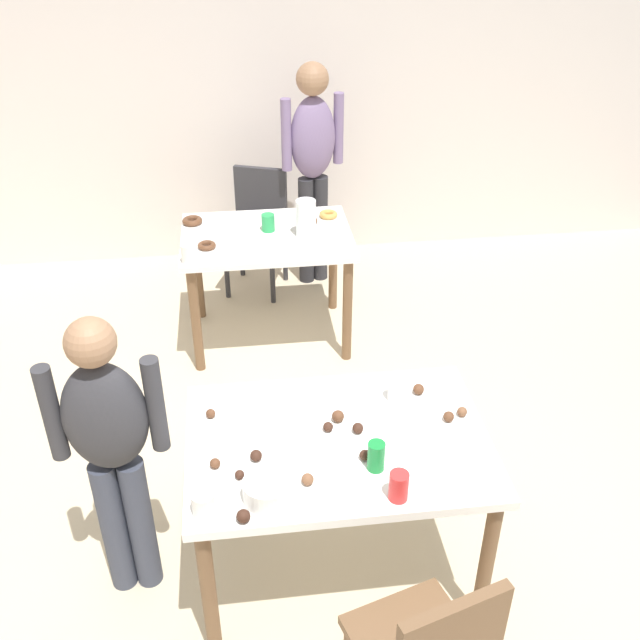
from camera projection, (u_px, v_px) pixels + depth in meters
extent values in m
plane|color=beige|center=(354.00, 558.00, 3.35)|extent=(6.40, 6.40, 0.00)
cube|color=silver|center=(286.00, 86.00, 5.34)|extent=(6.40, 0.10, 2.60)
cube|color=white|center=(338.00, 443.00, 2.94)|extent=(1.21, 0.84, 0.04)
cylinder|color=brown|center=(209.00, 593.00, 2.78)|extent=(0.06, 0.06, 0.71)
cylinder|color=brown|center=(486.00, 563.00, 2.90)|extent=(0.06, 0.06, 0.71)
cylinder|color=brown|center=(209.00, 462.00, 3.38)|extent=(0.06, 0.06, 0.71)
cylinder|color=brown|center=(439.00, 442.00, 3.49)|extent=(0.06, 0.06, 0.71)
cube|color=white|center=(267.00, 237.00, 4.52)|extent=(1.04, 0.75, 0.04)
cylinder|color=brown|center=(196.00, 320.00, 4.41)|extent=(0.06, 0.06, 0.71)
cylinder|color=brown|center=(347.00, 310.00, 4.50)|extent=(0.06, 0.06, 0.71)
cylinder|color=brown|center=(197.00, 271.00, 4.93)|extent=(0.06, 0.06, 0.71)
cylinder|color=brown|center=(333.00, 263.00, 5.03)|extent=(0.06, 0.06, 0.71)
cylinder|color=brown|center=(427.00, 627.00, 2.82)|extent=(0.04, 0.04, 0.41)
cube|color=#2D2D33|center=(255.00, 235.00, 5.22)|extent=(0.51, 0.51, 0.04)
cube|color=#2D2D33|center=(261.00, 196.00, 5.24)|extent=(0.37, 0.17, 0.42)
cylinder|color=#2D2D33|center=(272.00, 277.00, 5.17)|extent=(0.04, 0.04, 0.41)
cylinder|color=#2D2D33|center=(227.00, 272.00, 5.23)|extent=(0.04, 0.04, 0.41)
cylinder|color=#2D2D33|center=(285.00, 255.00, 5.45)|extent=(0.04, 0.04, 0.41)
cylinder|color=#2D2D33|center=(241.00, 251.00, 5.51)|extent=(0.04, 0.04, 0.41)
cylinder|color=#383D4C|center=(114.00, 527.00, 3.07)|extent=(0.11, 0.11, 0.69)
cylinder|color=#383D4C|center=(141.00, 524.00, 3.08)|extent=(0.11, 0.11, 0.69)
ellipsoid|color=#333338|center=(105.00, 417.00, 2.76)|extent=(0.32, 0.20, 0.49)
sphere|color=#997051|center=(90.00, 342.00, 2.58)|extent=(0.19, 0.19, 0.19)
cylinder|color=#333338|center=(51.00, 414.00, 2.72)|extent=(0.07, 0.07, 0.42)
cylinder|color=#333338|center=(155.00, 405.00, 2.76)|extent=(0.07, 0.07, 0.42)
cylinder|color=#28282D|center=(320.00, 229.00, 5.37)|extent=(0.11, 0.11, 0.81)
cylinder|color=#28282D|center=(306.00, 231.00, 5.34)|extent=(0.11, 0.11, 0.81)
ellipsoid|color=slate|center=(313.00, 138.00, 4.99)|extent=(0.36, 0.28, 0.57)
sphere|color=#997051|center=(312.00, 79.00, 4.78)|extent=(0.22, 0.22, 0.22)
cylinder|color=slate|center=(338.00, 129.00, 5.02)|extent=(0.09, 0.09, 0.49)
cylinder|color=slate|center=(286.00, 135.00, 4.90)|extent=(0.09, 0.09, 0.49)
cylinder|color=white|center=(267.00, 490.00, 2.63)|extent=(0.17, 0.17, 0.08)
cylinder|color=#198438|center=(376.00, 456.00, 2.75)|extent=(0.07, 0.07, 0.12)
cube|color=silver|center=(445.00, 485.00, 2.71)|extent=(0.17, 0.02, 0.01)
cylinder|color=white|center=(204.00, 504.00, 2.57)|extent=(0.08, 0.08, 0.10)
cylinder|color=white|center=(397.00, 390.00, 3.11)|extent=(0.08, 0.08, 0.10)
cylinder|color=red|center=(399.00, 486.00, 2.63)|extent=(0.07, 0.07, 0.12)
sphere|color=#3D2319|center=(256.00, 456.00, 2.81)|extent=(0.05, 0.05, 0.05)
sphere|color=brown|center=(211.00, 414.00, 3.03)|extent=(0.04, 0.04, 0.04)
sphere|color=#3D2319|center=(328.00, 427.00, 2.96)|extent=(0.04, 0.04, 0.04)
sphere|color=brown|center=(338.00, 416.00, 3.00)|extent=(0.05, 0.05, 0.05)
sphere|color=#3D2319|center=(365.00, 455.00, 2.82)|extent=(0.04, 0.04, 0.04)
sphere|color=brown|center=(215.00, 463.00, 2.78)|extent=(0.04, 0.04, 0.04)
sphere|color=#3D2319|center=(240.00, 475.00, 2.73)|extent=(0.04, 0.04, 0.04)
sphere|color=brown|center=(308.00, 479.00, 2.70)|extent=(0.05, 0.05, 0.05)
sphere|color=#3D2319|center=(359.00, 428.00, 2.95)|extent=(0.04, 0.04, 0.04)
sphere|color=brown|center=(418.00, 389.00, 3.16)|extent=(0.05, 0.05, 0.05)
sphere|color=brown|center=(449.00, 417.00, 3.01)|extent=(0.04, 0.04, 0.04)
sphere|color=brown|center=(462.00, 412.00, 3.04)|extent=(0.04, 0.04, 0.04)
sphere|color=#3D2319|center=(243.00, 516.00, 2.55)|extent=(0.05, 0.05, 0.05)
cylinder|color=white|center=(306.00, 218.00, 4.43)|extent=(0.12, 0.12, 0.23)
cylinder|color=green|center=(268.00, 223.00, 4.52)|extent=(0.08, 0.08, 0.11)
cylinder|color=white|center=(187.00, 254.00, 4.16)|extent=(0.07, 0.07, 0.11)
torus|color=brown|center=(207.00, 246.00, 4.34)|extent=(0.11, 0.11, 0.03)
torus|color=brown|center=(192.00, 221.00, 4.63)|extent=(0.13, 0.13, 0.04)
torus|color=gold|center=(328.00, 214.00, 4.71)|extent=(0.12, 0.12, 0.03)
torus|color=brown|center=(307.00, 221.00, 4.62)|extent=(0.13, 0.13, 0.04)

